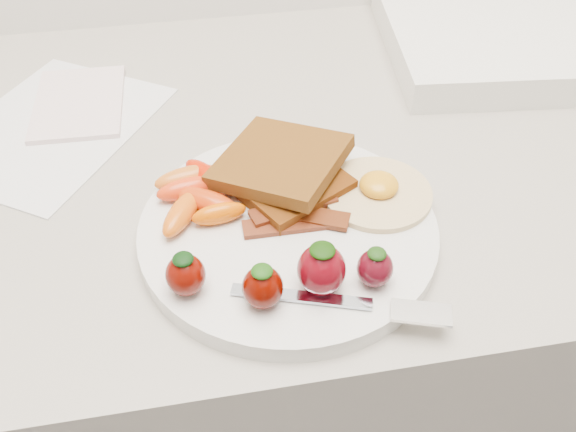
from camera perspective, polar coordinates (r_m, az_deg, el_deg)
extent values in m
cube|color=gray|center=(1.04, -0.16, -13.57)|extent=(2.00, 0.60, 0.90)
cylinder|color=silver|center=(0.58, 0.00, -1.35)|extent=(0.27, 0.27, 0.02)
cube|color=#3C1604|center=(0.61, -0.05, 3.07)|extent=(0.13, 0.13, 0.01)
cube|color=#3C2104|center=(0.61, -0.68, 4.91)|extent=(0.15, 0.15, 0.03)
cylinder|color=#F0E7BF|center=(0.61, 7.92, 2.03)|extent=(0.11, 0.11, 0.01)
ellipsoid|color=orange|center=(0.61, 8.09, 2.77)|extent=(0.04, 0.04, 0.02)
cube|color=#420D03|center=(0.57, 0.04, -0.77)|extent=(0.08, 0.02, 0.00)
cube|color=#3E0F02|center=(0.58, 1.45, 0.11)|extent=(0.08, 0.05, 0.00)
cube|color=black|center=(0.58, 0.50, 0.82)|extent=(0.08, 0.04, 0.00)
ellipsoid|color=red|center=(0.60, -9.02, 2.42)|extent=(0.06, 0.03, 0.02)
ellipsoid|color=#C33509|center=(0.59, -7.20, 1.30)|extent=(0.07, 0.06, 0.02)
ellipsoid|color=#D8590D|center=(0.58, -9.42, 0.28)|extent=(0.05, 0.07, 0.02)
ellipsoid|color=red|center=(0.62, -7.24, 3.50)|extent=(0.05, 0.06, 0.02)
ellipsoid|color=#CD631A|center=(0.62, -8.99, 3.42)|extent=(0.07, 0.03, 0.02)
ellipsoid|color=#D75500|center=(0.58, -6.15, 0.21)|extent=(0.05, 0.02, 0.02)
ellipsoid|color=#530801|center=(0.52, -9.09, -5.19)|extent=(0.03, 0.03, 0.04)
ellipsoid|color=black|center=(0.50, -9.32, -3.80)|extent=(0.02, 0.02, 0.01)
ellipsoid|color=#480600|center=(0.50, -2.27, -6.35)|extent=(0.03, 0.03, 0.04)
ellipsoid|color=#16430B|center=(0.49, -2.33, -4.93)|extent=(0.02, 0.02, 0.01)
ellipsoid|color=#57050D|center=(0.51, 2.99, -4.79)|extent=(0.04, 0.04, 0.04)
ellipsoid|color=black|center=(0.49, 3.08, -3.05)|extent=(0.02, 0.02, 0.01)
ellipsoid|color=#490812|center=(0.52, 7.73, -4.62)|extent=(0.03, 0.03, 0.03)
ellipsoid|color=#15370B|center=(0.51, 7.91, -3.34)|extent=(0.02, 0.02, 0.01)
cube|color=#B0B9CB|center=(0.52, 1.19, -7.18)|extent=(0.11, 0.05, 0.00)
cube|color=white|center=(0.52, 11.76, -8.42)|extent=(0.05, 0.04, 0.00)
cube|color=silver|center=(0.77, -20.30, 7.37)|extent=(0.29, 0.30, 0.00)
cube|color=silver|center=(0.79, -18.10, 9.55)|extent=(0.10, 0.15, 0.01)
cube|color=white|center=(0.91, 19.90, 14.76)|extent=(0.36, 0.30, 0.04)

